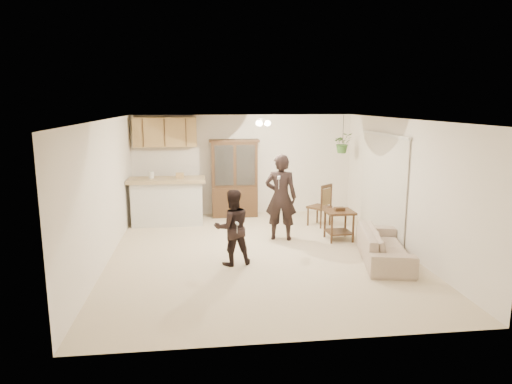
{
  "coord_description": "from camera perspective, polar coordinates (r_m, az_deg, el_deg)",
  "views": [
    {
      "loc": [
        -1.06,
        -8.13,
        2.8
      ],
      "look_at": [
        -0.02,
        0.4,
        1.11
      ],
      "focal_mm": 32.0,
      "sensor_mm": 36.0,
      "label": 1
    }
  ],
  "objects": [
    {
      "name": "adult",
      "position": [
        9.34,
        3.12,
        -0.61
      ],
      "size": [
        0.75,
        0.6,
        1.8
      ],
      "primitive_type": "imported",
      "rotation": [
        0.0,
        0.0,
        2.86
      ],
      "color": "black",
      "rests_on": "floor"
    },
    {
      "name": "side_table",
      "position": [
        9.57,
        10.31,
        -4.04
      ],
      "size": [
        0.59,
        0.59,
        0.69
      ],
      "rotation": [
        0.0,
        0.0,
        0.04
      ],
      "color": "#321C12",
      "rests_on": "floor"
    },
    {
      "name": "chair_hutch_left",
      "position": [
        10.97,
        -8.4,
        -2.28
      ],
      "size": [
        0.6,
        0.6,
        0.97
      ],
      "rotation": [
        0.0,
        0.0,
        -0.97
      ],
      "color": "#321C12",
      "rests_on": "floor"
    },
    {
      "name": "wall_back",
      "position": [
        11.53,
        -1.6,
        3.42
      ],
      "size": [
        5.5,
        0.02,
        2.5
      ],
      "primitive_type": "cube",
      "color": "white",
      "rests_on": "ground"
    },
    {
      "name": "ceiling_fixture",
      "position": [
        9.42,
        0.76,
        8.71
      ],
      "size": [
        0.36,
        0.36,
        0.2
      ],
      "primitive_type": null,
      "color": "#F9DDBA",
      "rests_on": "ceiling"
    },
    {
      "name": "breakfast_bar",
      "position": [
        10.76,
        -10.99,
        -1.41
      ],
      "size": [
        1.6,
        0.55,
        1.0
      ],
      "primitive_type": "cube",
      "color": "silver",
      "rests_on": "floor"
    },
    {
      "name": "controller_child",
      "position": [
        7.61,
        -2.39,
        -3.94
      ],
      "size": [
        0.06,
        0.12,
        0.04
      ],
      "primitive_type": "cube",
      "rotation": [
        0.0,
        0.0,
        3.33
      ],
      "color": "white",
      "rests_on": "child"
    },
    {
      "name": "wall_front",
      "position": [
        5.23,
        5.09,
        -6.15
      ],
      "size": [
        5.5,
        0.02,
        2.5
      ],
      "primitive_type": "cube",
      "color": "white",
      "rests_on": "ground"
    },
    {
      "name": "upper_cabinets",
      "position": [
        11.25,
        -11.3,
        7.37
      ],
      "size": [
        1.5,
        0.34,
        0.7
      ],
      "primitive_type": "cube",
      "color": "olive",
      "rests_on": "wall_back"
    },
    {
      "name": "sofa",
      "position": [
        8.5,
        15.74,
        -5.92
      ],
      "size": [
        1.11,
        1.99,
        0.73
      ],
      "primitive_type": "imported",
      "rotation": [
        0.0,
        0.0,
        1.36
      ],
      "color": "beige",
      "rests_on": "floor"
    },
    {
      "name": "plant_cord",
      "position": [
        11.07,
        10.85,
        7.71
      ],
      "size": [
        0.01,
        0.01,
        0.65
      ],
      "primitive_type": "cylinder",
      "color": "black",
      "rests_on": "ceiling"
    },
    {
      "name": "vertical_blinds",
      "position": [
        9.93,
        15.49,
        0.88
      ],
      "size": [
        0.06,
        2.3,
        2.1
      ],
      "primitive_type": null,
      "color": "beige",
      "rests_on": "wall_right"
    },
    {
      "name": "chair_hutch_right",
      "position": [
        10.61,
        7.88,
        -2.71
      ],
      "size": [
        0.61,
        0.61,
        0.98
      ],
      "rotation": [
        0.0,
        0.0,
        3.84
      ],
      "color": "#321C12",
      "rests_on": "floor"
    },
    {
      "name": "bar_top",
      "position": [
        10.65,
        -11.1,
        1.48
      ],
      "size": [
        1.75,
        0.7,
        0.08
      ],
      "primitive_type": "cube",
      "color": "tan",
      "rests_on": "breakfast_bar"
    },
    {
      "name": "chair_bar",
      "position": [
        11.22,
        -9.86,
        -1.94
      ],
      "size": [
        0.61,
        0.61,
        1.04
      ],
      "rotation": [
        0.0,
        0.0,
        0.44
      ],
      "color": "#321C12",
      "rests_on": "floor"
    },
    {
      "name": "wall_right",
      "position": [
        9.11,
        17.9,
        0.8
      ],
      "size": [
        0.02,
        6.5,
        2.5
      ],
      "primitive_type": "cube",
      "color": "white",
      "rests_on": "ground"
    },
    {
      "name": "floor",
      "position": [
        8.66,
        0.46,
        -7.71
      ],
      "size": [
        6.5,
        6.5,
        0.0
      ],
      "primitive_type": "plane",
      "color": "beige",
      "rests_on": "ground"
    },
    {
      "name": "hanging_plant",
      "position": [
        11.09,
        10.78,
        6.04
      ],
      "size": [
        0.43,
        0.37,
        0.48
      ],
      "primitive_type": "imported",
      "color": "#2C5C24",
      "rests_on": "ceiling"
    },
    {
      "name": "ceiling",
      "position": [
        8.2,
        0.49,
        9.05
      ],
      "size": [
        5.5,
        6.5,
        0.02
      ],
      "primitive_type": "cube",
      "color": "white",
      "rests_on": "wall_back"
    },
    {
      "name": "china_hutch",
      "position": [
        11.3,
        -2.71,
        1.67
      ],
      "size": [
        1.21,
        0.47,
        1.91
      ],
      "rotation": [
        0.0,
        0.0,
        -0.01
      ],
      "color": "#321C12",
      "rests_on": "floor"
    },
    {
      "name": "child",
      "position": [
        7.94,
        -2.98,
        -4.39
      ],
      "size": [
        0.74,
        0.63,
        1.35
      ],
      "primitive_type": "imported",
      "rotation": [
        0.0,
        0.0,
        3.33
      ],
      "color": "black",
      "rests_on": "floor"
    },
    {
      "name": "controller_adult",
      "position": [
        8.85,
        2.87,
        1.82
      ],
      "size": [
        0.09,
        0.16,
        0.05
      ],
      "primitive_type": "cube",
      "rotation": [
        0.0,
        0.0,
        2.86
      ],
      "color": "white",
      "rests_on": "adult"
    },
    {
      "name": "wall_left",
      "position": [
        8.45,
        -18.36,
        -0.0
      ],
      "size": [
        0.02,
        6.5,
        2.5
      ],
      "primitive_type": "cube",
      "color": "white",
      "rests_on": "ground"
    }
  ]
}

